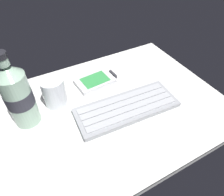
{
  "coord_description": "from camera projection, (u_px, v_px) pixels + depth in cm",
  "views": [
    {
      "loc": [
        -18.87,
        -34.86,
        41.71
      ],
      "look_at": [
        0.0,
        0.0,
        3.0
      ],
      "focal_mm": 31.82,
      "sensor_mm": 36.0,
      "label": 1
    }
  ],
  "objects": [
    {
      "name": "handheld_device",
      "position": [
        97.0,
        81.0,
        0.64
      ],
      "size": [
        13.23,
        8.58,
        1.5
      ],
      "color": "silver",
      "rests_on": "ground_plane"
    },
    {
      "name": "water_bottle",
      "position": [
        18.0,
        96.0,
        0.47
      ],
      "size": [
        6.73,
        6.73,
        20.8
      ],
      "color": "#9EC1A8",
      "rests_on": "ground_plane"
    },
    {
      "name": "keyboard",
      "position": [
        127.0,
        107.0,
        0.56
      ],
      "size": [
        29.59,
        12.67,
        1.7
      ],
      "color": "#93969B",
      "rests_on": "ground_plane"
    },
    {
      "name": "juice_cup",
      "position": [
        54.0,
        93.0,
        0.56
      ],
      "size": [
        6.4,
        6.4,
        8.5
      ],
      "color": "silver",
      "rests_on": "ground_plane"
    },
    {
      "name": "ground_plane",
      "position": [
        112.0,
        108.0,
        0.58
      ],
      "size": [
        64.0,
        48.0,
        2.8
      ],
      "color": "silver"
    }
  ]
}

